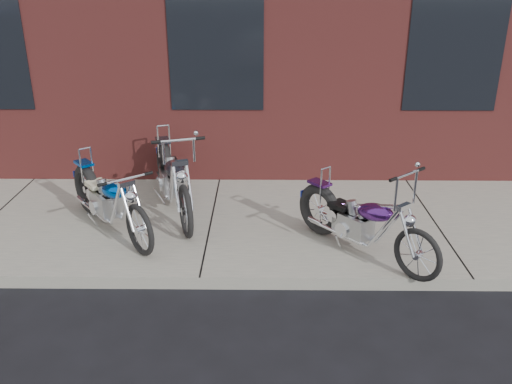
{
  "coord_description": "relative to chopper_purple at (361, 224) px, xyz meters",
  "views": [
    {
      "loc": [
        0.68,
        -5.12,
        3.27
      ],
      "look_at": [
        0.61,
        0.8,
        0.84
      ],
      "focal_mm": 38.0,
      "sensor_mm": 36.0,
      "label": 1
    }
  ],
  "objects": [
    {
      "name": "chopper_purple",
      "position": [
        0.0,
        0.0,
        0.0
      ],
      "size": [
        1.43,
        1.66,
        1.17
      ],
      "rotation": [
        0.0,
        0.0,
        -0.87
      ],
      "color": "black",
      "rests_on": "sidewalk"
    },
    {
      "name": "ground",
      "position": [
        -1.84,
        -0.59,
        -0.53
      ],
      "size": [
        120.0,
        120.0,
        0.0
      ],
      "primitive_type": "plane",
      "color": "black",
      "rests_on": "ground"
    },
    {
      "name": "sidewalk",
      "position": [
        -1.84,
        0.91,
        -0.45
      ],
      "size": [
        22.0,
        3.0,
        0.15
      ],
      "primitive_type": "cube",
      "color": "gray",
      "rests_on": "ground"
    },
    {
      "name": "chopper_blue",
      "position": [
        -3.1,
        0.58,
        0.02
      ],
      "size": [
        1.46,
        1.76,
        0.95
      ],
      "rotation": [
        0.0,
        0.0,
        -0.89
      ],
      "color": "black",
      "rests_on": "sidewalk"
    },
    {
      "name": "chopper_third",
      "position": [
        -2.39,
        1.26,
        0.05
      ],
      "size": [
        0.91,
        2.29,
        1.21
      ],
      "rotation": [
        0.0,
        0.0,
        -1.25
      ],
      "color": "black",
      "rests_on": "sidewalk"
    }
  ]
}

